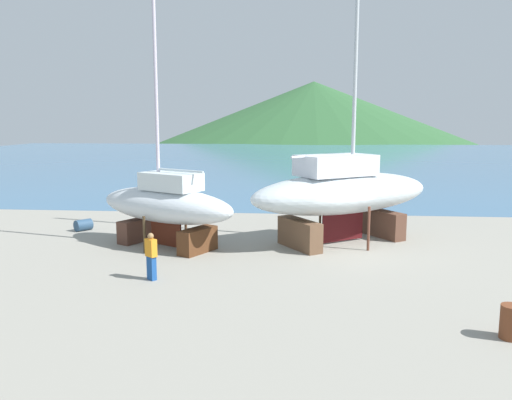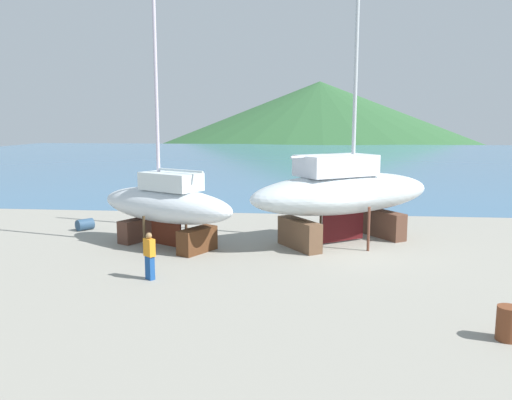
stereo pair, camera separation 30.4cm
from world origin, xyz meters
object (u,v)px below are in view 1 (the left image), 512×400
(sailboat_large_starboard, at_px, (343,192))
(barrel_tipped_center, at_px, (511,322))
(worker, at_px, (151,256))
(barrel_rust_far, at_px, (83,225))
(sailboat_small_center, at_px, (166,205))

(sailboat_large_starboard, xyz_separation_m, barrel_tipped_center, (3.57, -10.46, -1.92))
(worker, bearing_deg, barrel_tipped_center, -70.55)
(worker, bearing_deg, barrel_rust_far, 77.27)
(sailboat_small_center, relative_size, barrel_rust_far, 16.44)
(sailboat_small_center, distance_m, barrel_tipped_center, 14.64)
(sailboat_large_starboard, bearing_deg, barrel_tipped_center, -105.14)
(sailboat_large_starboard, relative_size, barrel_tipped_center, 18.47)
(sailboat_large_starboard, bearing_deg, sailboat_small_center, 157.09)
(sailboat_large_starboard, distance_m, barrel_rust_far, 13.39)
(sailboat_small_center, height_order, barrel_rust_far, sailboat_small_center)
(barrel_rust_far, bearing_deg, sailboat_small_center, -29.90)
(sailboat_small_center, distance_m, worker, 4.98)
(sailboat_small_center, relative_size, barrel_tipped_center, 14.90)
(sailboat_large_starboard, height_order, barrel_rust_far, sailboat_large_starboard)
(worker, relative_size, barrel_rust_far, 2.09)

